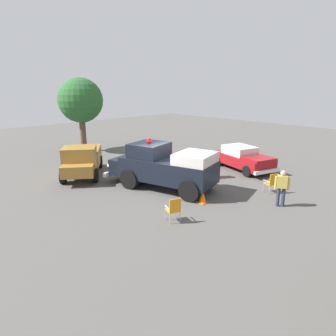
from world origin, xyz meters
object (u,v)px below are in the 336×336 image
at_px(spectator_standing, 282,186).
at_px(classic_hot_rod, 243,158).
at_px(spectator_seated, 213,166).
at_px(parked_pickup, 82,159).
at_px(lawn_chair_by_car, 272,182).
at_px(oak_tree_left, 81,101).
at_px(vintage_fire_truck, 164,166).
at_px(lawn_chair_near_truck, 214,168).
at_px(lawn_chair_spare, 174,208).
at_px(traffic_cone, 203,197).

bearing_deg(spectator_standing, classic_hot_rod, 48.02).
bearing_deg(classic_hot_rod, spectator_seated, 176.16).
xyz_separation_m(classic_hot_rod, spectator_standing, (-4.10, -4.55, 0.22)).
relative_size(classic_hot_rod, parked_pickup, 0.96).
xyz_separation_m(parked_pickup, lawn_chair_by_car, (5.23, -9.45, -0.40)).
xyz_separation_m(classic_hot_rod, oak_tree_left, (-4.48, 12.18, 3.30)).
distance_m(vintage_fire_truck, oak_tree_left, 11.75).
bearing_deg(spectator_standing, oak_tree_left, 91.31).
xyz_separation_m(lawn_chair_near_truck, spectator_standing, (-1.35, -4.71, 0.37)).
bearing_deg(spectator_seated, lawn_chair_spare, -156.43).
height_order(vintage_fire_truck, traffic_cone, vintage_fire_truck).
relative_size(classic_hot_rod, oak_tree_left, 0.81).
bearing_deg(classic_hot_rod, vintage_fire_truck, 171.72).
height_order(lawn_chair_near_truck, spectator_standing, spectator_standing).
height_order(vintage_fire_truck, spectator_standing, vintage_fire_truck).
distance_m(lawn_chair_spare, spectator_seated, 6.32).
height_order(lawn_chair_spare, oak_tree_left, oak_tree_left).
xyz_separation_m(classic_hot_rod, parked_pickup, (-8.00, 6.02, 0.24)).
xyz_separation_m(spectator_standing, oak_tree_left, (-0.38, 16.73, 3.08)).
relative_size(vintage_fire_truck, lawn_chair_near_truck, 6.19).
bearing_deg(lawn_chair_by_car, traffic_cone, 155.85).
bearing_deg(lawn_chair_spare, traffic_cone, 11.28).
height_order(spectator_seated, oak_tree_left, oak_tree_left).
relative_size(parked_pickup, spectator_standing, 2.94).
bearing_deg(traffic_cone, oak_tree_left, 82.65).
bearing_deg(traffic_cone, parked_pickup, 102.27).
bearing_deg(vintage_fire_truck, spectator_standing, -69.61).
bearing_deg(traffic_cone, spectator_seated, 31.00).
height_order(parked_pickup, lawn_chair_spare, parked_pickup).
xyz_separation_m(spectator_seated, traffic_cone, (-3.42, -2.05, -0.39)).
relative_size(classic_hot_rod, traffic_cone, 7.42).
distance_m(lawn_chair_near_truck, traffic_cone, 4.09).
xyz_separation_m(parked_pickup, traffic_cone, (1.71, -7.88, -0.68)).
distance_m(vintage_fire_truck, lawn_chair_by_car, 5.50).
bearing_deg(oak_tree_left, lawn_chair_spare, -106.10).
relative_size(vintage_fire_truck, spectator_seated, 4.89).
relative_size(vintage_fire_truck, parked_pickup, 1.28).
bearing_deg(lawn_chair_near_truck, oak_tree_left, 98.22).
height_order(parked_pickup, oak_tree_left, oak_tree_left).
bearing_deg(lawn_chair_by_car, classic_hot_rod, 51.08).
xyz_separation_m(spectator_seated, oak_tree_left, (-1.61, 11.98, 3.34)).
distance_m(vintage_fire_truck, lawn_chair_near_truck, 3.51).
bearing_deg(vintage_fire_truck, classic_hot_rod, -8.28).
bearing_deg(lawn_chair_near_truck, parked_pickup, 131.94).
distance_m(lawn_chair_near_truck, oak_tree_left, 12.62).
relative_size(spectator_seated, traffic_cone, 2.03).
height_order(lawn_chair_near_truck, lawn_chair_spare, same).
height_order(classic_hot_rod, lawn_chair_spare, classic_hot_rod).
distance_m(spectator_seated, oak_tree_left, 12.54).
relative_size(spectator_standing, oak_tree_left, 0.29).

